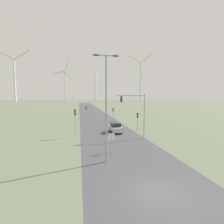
{
  "coord_description": "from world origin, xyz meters",
  "views": [
    {
      "loc": [
        -5.13,
        -10.57,
        6.61
      ],
      "look_at": [
        0.0,
        16.49,
        4.09
      ],
      "focal_mm": 28.0,
      "sensor_mm": 36.0,
      "label": 1
    }
  ],
  "objects": [
    {
      "name": "streetlamp",
      "position": [
        -2.51,
        6.25,
        6.51
      ],
      "size": [
        2.56,
        0.32,
        10.56
      ],
      "color": "#93999E",
      "rests_on": "ground"
    },
    {
      "name": "wind_turbine_center",
      "position": [
        18.5,
        242.08,
        27.37
      ],
      "size": [
        38.23,
        20.15,
        59.09
      ],
      "color": "silver",
      "rests_on": "ground"
    },
    {
      "name": "wind_turbine_right",
      "position": [
        80.44,
        226.1,
        32.54
      ],
      "size": [
        40.2,
        5.93,
        66.91
      ],
      "color": "silver",
      "rests_on": "ground"
    },
    {
      "name": "traffic_light_post_mid_right",
      "position": [
        3.43,
        32.96,
        2.65
      ],
      "size": [
        0.28,
        0.33,
        3.61
      ],
      "color": "#93999E",
      "rests_on": "ground"
    },
    {
      "name": "traffic_light_mast_overhead",
      "position": [
        3.43,
        14.99,
        4.87
      ],
      "size": [
        4.4,
        0.34,
        6.94
      ],
      "color": "#93999E",
      "rests_on": "ground"
    },
    {
      "name": "road_surface",
      "position": [
        0.0,
        48.0,
        0.0
      ],
      "size": [
        10.0,
        240.0,
        0.01
      ],
      "color": "#47474C",
      "rests_on": "ground"
    },
    {
      "name": "wind_turbine_left",
      "position": [
        -22.69,
        236.07,
        24.92
      ],
      "size": [
        29.49,
        8.62,
        57.21
      ],
      "color": "silver",
      "rests_on": "ground"
    },
    {
      "name": "wind_turbine_far_left",
      "position": [
        -72.02,
        193.38,
        27.87
      ],
      "size": [
        33.23,
        4.31,
        56.19
      ],
      "color": "silver",
      "rests_on": "ground"
    },
    {
      "name": "car_approaching",
      "position": [
        1.28,
        20.01,
        0.91
      ],
      "size": [
        1.93,
        4.15,
        1.83
      ],
      "color": "#B7BCC1",
      "rests_on": "ground"
    },
    {
      "name": "traffic_light_post_near_right",
      "position": [
        5.77,
        20.81,
        2.54
      ],
      "size": [
        0.28,
        0.34,
        3.45
      ],
      "color": "#93999E",
      "rests_on": "ground"
    },
    {
      "name": "ground_plane",
      "position": [
        0.0,
        0.0,
        0.0
      ],
      "size": [
        600.0,
        600.0,
        0.0
      ],
      "primitive_type": "plane",
      "color": "#667056"
    },
    {
      "name": "traffic_light_post_near_left",
      "position": [
        -5.78,
        17.73,
        3.27
      ],
      "size": [
        0.28,
        0.34,
        4.48
      ],
      "color": "#93999E",
      "rests_on": "ground"
    },
    {
      "name": "stop_sign_near",
      "position": [
        -1.51,
        8.97,
        1.61
      ],
      "size": [
        0.81,
        0.07,
        2.31
      ],
      "color": "#93999E",
      "rests_on": "ground"
    },
    {
      "name": "traffic_light_post_mid_left",
      "position": [
        -3.41,
        32.13,
        3.07
      ],
      "size": [
        0.28,
        0.33,
        4.2
      ],
      "color": "#93999E",
      "rests_on": "ground"
    }
  ]
}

